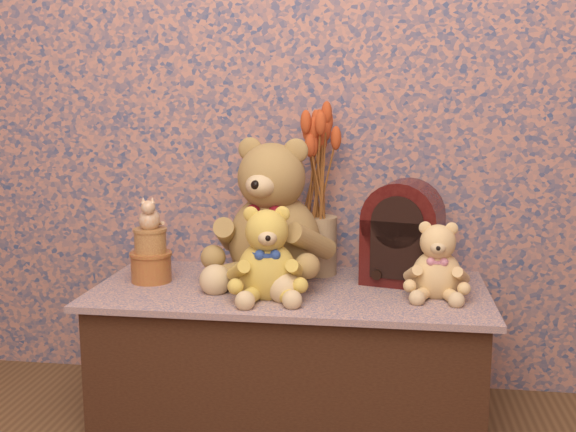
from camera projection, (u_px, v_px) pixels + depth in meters
The scene contains 10 objects.
display_shelf at pixel (290, 351), 2.24m from camera, with size 1.24×0.60×0.43m, color #384273.
teddy_large at pixel (274, 205), 2.25m from camera, with size 0.40×0.48×0.51m, color olive, non-canonical shape.
teddy_medium at pixel (267, 248), 2.08m from camera, with size 0.24×0.28×0.30m, color gold, non-canonical shape.
teddy_small at pixel (437, 256), 2.09m from camera, with size 0.20×0.23×0.25m, color tan, non-canonical shape.
cathedral_radio at pixel (403, 232), 2.24m from camera, with size 0.24×0.18×0.34m, color #3B0A0A, non-canonical shape.
ceramic_vase at pixel (319, 245), 2.36m from camera, with size 0.12×0.12×0.20m, color tan.
dried_stalks at pixel (320, 151), 2.30m from camera, with size 0.23×0.23×0.44m, color #C0461E, non-canonical shape.
biscuit_tin_lower at pixel (151, 267), 2.27m from camera, with size 0.13×0.13×0.10m, color #B48B34.
biscuit_tin_upper at pixel (150, 241), 2.25m from camera, with size 0.10×0.10×0.08m, color #DBB45F.
cat_figurine at pixel (149, 212), 2.24m from camera, with size 0.08×0.09×0.11m, color silver, non-canonical shape.
Camera 1 is at (0.30, -0.91, 1.03)m, focal length 43.07 mm.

